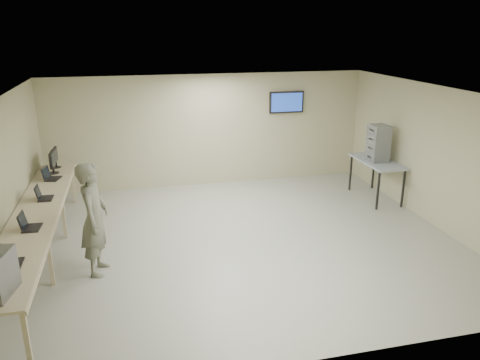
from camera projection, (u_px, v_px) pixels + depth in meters
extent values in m
cube|color=#ADAEA1|center=(242.00, 240.00, 8.96)|extent=(8.00, 7.00, 0.01)
cube|color=white|center=(243.00, 93.00, 8.08)|extent=(8.00, 7.00, 0.01)
cube|color=#B1AC8B|center=(209.00, 131.00, 11.75)|extent=(8.00, 0.01, 2.80)
cube|color=#B1AC8B|center=(316.00, 259.00, 5.29)|extent=(8.00, 0.01, 2.80)
cube|color=#B1AC8B|center=(5.00, 187.00, 7.63)|extent=(0.01, 7.00, 2.80)
cube|color=#B1AC8B|center=(435.00, 157.00, 9.41)|extent=(0.01, 7.00, 2.80)
cube|color=black|center=(286.00, 102.00, 11.97)|extent=(0.15, 0.04, 0.15)
cube|color=black|center=(286.00, 102.00, 11.93)|extent=(0.90, 0.06, 0.55)
cube|color=#193996|center=(287.00, 102.00, 11.90)|extent=(0.82, 0.01, 0.47)
cube|color=beige|center=(36.00, 214.00, 7.89)|extent=(0.75, 6.00, 0.04)
cube|color=#C8B792|center=(59.00, 214.00, 7.98)|extent=(0.02, 6.00, 0.06)
cube|color=#C8B792|center=(27.00, 339.00, 5.46)|extent=(0.06, 0.06, 0.86)
cube|color=#C8B792|center=(9.00, 265.00, 7.13)|extent=(0.06, 0.06, 0.86)
cube|color=#C8B792|center=(50.00, 261.00, 7.26)|extent=(0.06, 0.06, 0.86)
cube|color=#C8B792|center=(30.00, 220.00, 8.79)|extent=(0.06, 0.06, 0.86)
cube|color=#C8B792|center=(64.00, 217.00, 8.93)|extent=(0.06, 0.06, 0.86)
cube|color=#C8B792|center=(46.00, 187.00, 10.59)|extent=(0.06, 0.06, 0.86)
cube|color=#C8B792|center=(73.00, 185.00, 10.73)|extent=(0.06, 0.06, 0.86)
cube|color=black|center=(13.00, 264.00, 6.19)|extent=(0.24, 0.33, 0.02)
cube|color=black|center=(1.00, 256.00, 6.12)|extent=(0.07, 0.31, 0.24)
cube|color=black|center=(3.00, 256.00, 6.12)|extent=(0.05, 0.28, 0.20)
cube|color=black|center=(32.00, 228.00, 7.29)|extent=(0.27, 0.36, 0.02)
cube|color=black|center=(22.00, 221.00, 7.22)|extent=(0.09, 0.33, 0.25)
cube|color=black|center=(23.00, 221.00, 7.22)|extent=(0.07, 0.29, 0.21)
cube|color=black|center=(46.00, 198.00, 8.53)|extent=(0.25, 0.34, 0.02)
cube|color=black|center=(38.00, 192.00, 8.46)|extent=(0.07, 0.32, 0.24)
cube|color=black|center=(39.00, 192.00, 8.46)|extent=(0.05, 0.28, 0.20)
cube|color=black|center=(53.00, 179.00, 9.62)|extent=(0.33, 0.40, 0.02)
cube|color=black|center=(46.00, 173.00, 9.55)|extent=(0.15, 0.33, 0.25)
cube|color=black|center=(47.00, 173.00, 9.55)|extent=(0.12, 0.29, 0.21)
cylinder|color=black|center=(54.00, 173.00, 10.01)|extent=(0.21, 0.21, 0.02)
cube|color=black|center=(53.00, 169.00, 9.98)|extent=(0.04, 0.03, 0.17)
cube|color=black|center=(52.00, 159.00, 9.92)|extent=(0.05, 0.48, 0.32)
cube|color=black|center=(54.00, 159.00, 9.92)|extent=(0.00, 0.44, 0.28)
cylinder|color=black|center=(57.00, 167.00, 10.42)|extent=(0.20, 0.20, 0.01)
cube|color=black|center=(56.00, 163.00, 10.39)|extent=(0.04, 0.03, 0.16)
cube|color=black|center=(55.00, 155.00, 10.33)|extent=(0.05, 0.45, 0.30)
cube|color=black|center=(56.00, 155.00, 10.33)|extent=(0.00, 0.41, 0.26)
imported|color=#555F45|center=(94.00, 219.00, 7.53)|extent=(0.57, 0.76, 1.89)
cube|color=#959FA8|center=(377.00, 162.00, 10.86)|extent=(0.72, 1.54, 0.04)
cube|color=black|center=(378.00, 191.00, 10.32)|extent=(0.04, 0.04, 0.88)
cube|color=black|center=(351.00, 173.00, 11.56)|extent=(0.04, 0.04, 0.88)
cube|color=black|center=(403.00, 189.00, 10.45)|extent=(0.04, 0.04, 0.88)
cube|color=black|center=(373.00, 171.00, 11.69)|extent=(0.04, 0.04, 0.88)
cube|color=gray|center=(377.00, 156.00, 10.82)|extent=(0.40, 0.44, 0.21)
cube|color=gray|center=(378.00, 148.00, 10.75)|extent=(0.40, 0.44, 0.21)
cube|color=gray|center=(379.00, 139.00, 10.68)|extent=(0.40, 0.44, 0.21)
cube|color=gray|center=(380.00, 130.00, 10.62)|extent=(0.40, 0.44, 0.21)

